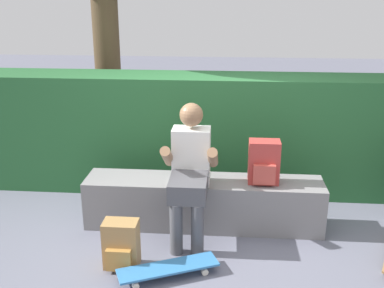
{
  "coord_description": "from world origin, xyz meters",
  "views": [
    {
      "loc": [
        0.22,
        -3.65,
        2.16
      ],
      "look_at": [
        -0.12,
        0.43,
        0.78
      ],
      "focal_mm": 43.01,
      "sensor_mm": 36.0,
      "label": 1
    }
  ],
  "objects_px": {
    "person_skater": "(190,168)",
    "backpack_on_ground": "(121,245)",
    "backpack_on_bench": "(264,163)",
    "bench_main": "(203,202)",
    "skateboard_near_person": "(168,268)"
  },
  "relations": [
    {
      "from": "bench_main",
      "to": "backpack_on_ground",
      "type": "distance_m",
      "value": 0.98
    },
    {
      "from": "backpack_on_bench",
      "to": "backpack_on_ground",
      "type": "xyz_separation_m",
      "value": [
        -1.17,
        -0.75,
        -0.47
      ]
    },
    {
      "from": "person_skater",
      "to": "backpack_on_ground",
      "type": "relative_size",
      "value": 3.04
    },
    {
      "from": "bench_main",
      "to": "person_skater",
      "type": "bearing_deg",
      "value": -117.54
    },
    {
      "from": "bench_main",
      "to": "backpack_on_ground",
      "type": "bearing_deg",
      "value": -129.22
    },
    {
      "from": "bench_main",
      "to": "person_skater",
      "type": "relative_size",
      "value": 1.84
    },
    {
      "from": "person_skater",
      "to": "backpack_on_bench",
      "type": "height_order",
      "value": "person_skater"
    },
    {
      "from": "person_skater",
      "to": "skateboard_near_person",
      "type": "height_order",
      "value": "person_skater"
    },
    {
      "from": "person_skater",
      "to": "backpack_on_ground",
      "type": "xyz_separation_m",
      "value": [
        -0.51,
        -0.55,
        -0.47
      ]
    },
    {
      "from": "person_skater",
      "to": "backpack_on_bench",
      "type": "xyz_separation_m",
      "value": [
        0.66,
        0.2,
        -0.0
      ]
    },
    {
      "from": "skateboard_near_person",
      "to": "backpack_on_ground",
      "type": "height_order",
      "value": "backpack_on_ground"
    },
    {
      "from": "bench_main",
      "to": "skateboard_near_person",
      "type": "xyz_separation_m",
      "value": [
        -0.22,
        -0.87,
        -0.16
      ]
    },
    {
      "from": "person_skater",
      "to": "backpack_on_ground",
      "type": "distance_m",
      "value": 0.89
    },
    {
      "from": "backpack_on_bench",
      "to": "bench_main",
      "type": "bearing_deg",
      "value": 179.02
    },
    {
      "from": "person_skater",
      "to": "skateboard_near_person",
      "type": "distance_m",
      "value": 0.89
    }
  ]
}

